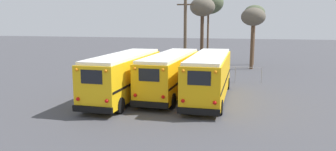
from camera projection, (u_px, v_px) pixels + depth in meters
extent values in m
plane|color=#424247|center=(167.00, 98.00, 23.75)|extent=(160.00, 160.00, 0.00)
cube|color=yellow|center=(124.00, 76.00, 23.35)|extent=(2.72, 9.78, 2.68)
cube|color=white|center=(124.00, 56.00, 23.11)|extent=(2.52, 9.39, 0.20)
cube|color=black|center=(92.00, 109.00, 18.88)|extent=(2.48, 0.27, 0.36)
cube|color=black|center=(91.00, 77.00, 18.58)|extent=(1.34, 0.07, 0.81)
sphere|color=red|center=(78.00, 99.00, 19.00)|extent=(0.22, 0.22, 0.22)
sphere|color=orange|center=(76.00, 70.00, 18.72)|extent=(0.18, 0.18, 0.18)
sphere|color=red|center=(107.00, 101.00, 18.55)|extent=(0.22, 0.22, 0.22)
sphere|color=orange|center=(106.00, 71.00, 18.26)|extent=(0.18, 0.18, 0.18)
cube|color=black|center=(109.00, 78.00, 23.69)|extent=(0.31, 9.52, 0.14)
cube|color=black|center=(141.00, 79.00, 23.08)|extent=(0.31, 9.52, 0.14)
cylinder|color=black|center=(128.00, 82.00, 27.23)|extent=(0.31, 1.01, 1.00)
cylinder|color=black|center=(154.00, 84.00, 26.66)|extent=(0.31, 1.01, 1.00)
cylinder|color=black|center=(86.00, 103.00, 20.45)|extent=(0.31, 1.01, 1.00)
cylinder|color=black|center=(120.00, 105.00, 19.88)|extent=(0.31, 1.01, 1.00)
cube|color=#EAAA0F|center=(171.00, 74.00, 24.56)|extent=(2.83, 10.07, 2.58)
cube|color=white|center=(171.00, 55.00, 24.33)|extent=(2.62, 9.66, 0.20)
cube|color=black|center=(149.00, 104.00, 19.97)|extent=(2.44, 0.31, 0.36)
cube|color=black|center=(149.00, 75.00, 19.69)|extent=(1.31, 0.09, 0.77)
sphere|color=red|center=(135.00, 95.00, 20.11)|extent=(0.22, 0.22, 0.22)
sphere|color=orange|center=(135.00, 69.00, 19.83)|extent=(0.18, 0.18, 0.18)
sphere|color=red|center=(163.00, 97.00, 19.63)|extent=(0.22, 0.22, 0.22)
sphere|color=orange|center=(163.00, 70.00, 19.36)|extent=(0.18, 0.18, 0.18)
cube|color=black|center=(155.00, 76.00, 24.91)|extent=(0.46, 9.77, 0.14)
cube|color=black|center=(186.00, 77.00, 24.27)|extent=(0.46, 9.77, 0.14)
cylinder|color=black|center=(169.00, 79.00, 28.54)|extent=(0.32, 1.02, 1.01)
cylinder|color=black|center=(194.00, 81.00, 27.96)|extent=(0.32, 1.02, 1.01)
cylinder|color=black|center=(140.00, 99.00, 21.54)|extent=(0.32, 1.02, 1.01)
cylinder|color=black|center=(172.00, 101.00, 20.95)|extent=(0.32, 1.02, 1.01)
cube|color=#EAAA0F|center=(209.00, 76.00, 23.30)|extent=(2.49, 10.23, 2.70)
cube|color=white|center=(210.00, 56.00, 23.06)|extent=(2.29, 9.82, 0.20)
cube|color=black|center=(198.00, 111.00, 18.56)|extent=(2.46, 0.22, 0.36)
cube|color=black|center=(199.00, 78.00, 18.27)|extent=(1.32, 0.04, 0.81)
sphere|color=red|center=(183.00, 101.00, 18.67)|extent=(0.22, 0.22, 0.22)
sphere|color=orange|center=(183.00, 71.00, 18.38)|extent=(0.18, 0.18, 0.18)
sphere|color=red|center=(215.00, 103.00, 18.25)|extent=(0.22, 0.22, 0.22)
sphere|color=orange|center=(215.00, 72.00, 17.96)|extent=(0.18, 0.18, 0.18)
cube|color=black|center=(192.00, 78.00, 23.62)|extent=(0.10, 10.01, 0.14)
cube|color=black|center=(226.00, 80.00, 23.06)|extent=(0.10, 10.01, 0.14)
cylinder|color=black|center=(200.00, 82.00, 27.41)|extent=(0.29, 0.92, 0.92)
cylinder|color=black|center=(228.00, 84.00, 26.90)|extent=(0.29, 0.92, 0.92)
cylinder|color=black|center=(183.00, 105.00, 20.11)|extent=(0.29, 0.92, 0.92)
cylinder|color=black|center=(220.00, 107.00, 19.60)|extent=(0.29, 0.92, 0.92)
cylinder|color=brown|center=(185.00, 34.00, 34.90)|extent=(0.33, 0.33, 8.22)
cube|color=brown|center=(185.00, 5.00, 34.37)|extent=(1.80, 0.14, 0.14)
cylinder|color=#473323|center=(202.00, 42.00, 36.89)|extent=(0.39, 0.39, 6.30)
ellipsoid|color=#5B5447|center=(202.00, 7.00, 36.23)|extent=(2.77, 2.77, 2.08)
cylinder|color=brown|center=(252.00, 46.00, 37.68)|extent=(0.39, 0.39, 5.24)
ellipsoid|color=#5B5447|center=(253.00, 17.00, 37.11)|extent=(2.74, 2.74, 2.06)
cylinder|color=brown|center=(208.00, 37.00, 44.64)|extent=(0.26, 0.26, 6.80)
ellipsoid|color=#4C563D|center=(208.00, 3.00, 43.89)|extent=(4.04, 4.04, 3.03)
cylinder|color=brown|center=(253.00, 42.00, 41.18)|extent=(0.34, 0.34, 5.82)
ellipsoid|color=#4C563D|center=(255.00, 13.00, 40.58)|extent=(2.54, 2.54, 1.90)
cylinder|color=#939399|center=(116.00, 70.00, 32.50)|extent=(0.06, 0.06, 1.40)
cylinder|color=#939399|center=(139.00, 71.00, 31.98)|extent=(0.06, 0.06, 1.40)
cylinder|color=#939399|center=(162.00, 72.00, 31.47)|extent=(0.06, 0.06, 1.40)
cylinder|color=#939399|center=(185.00, 73.00, 30.96)|extent=(0.06, 0.06, 1.40)
cylinder|color=#939399|center=(210.00, 74.00, 30.44)|extent=(0.06, 0.06, 1.40)
cylinder|color=#939399|center=(235.00, 75.00, 29.93)|extent=(0.06, 0.06, 1.40)
cylinder|color=#939399|center=(262.00, 75.00, 29.41)|extent=(0.06, 0.06, 1.40)
cylinder|color=#939399|center=(185.00, 65.00, 30.84)|extent=(13.91, 0.04, 0.04)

